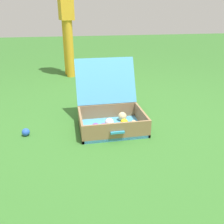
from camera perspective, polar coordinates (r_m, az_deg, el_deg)
name	(u,v)px	position (r m, az deg, el deg)	size (l,w,h in m)	color
ground_plane	(113,125)	(2.20, 0.26, -3.13)	(16.00, 16.00, 0.00)	#336B28
open_suitcase	(110,113)	(2.14, -0.36, -0.23)	(0.55, 0.64, 0.54)	#4799C6
stray_ball_on_grass	(26,132)	(2.13, -19.25, -4.41)	(0.06, 0.06, 0.06)	blue
bystander_person	(66,9)	(3.86, -10.60, 22.31)	(0.22, 0.34, 1.67)	gold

